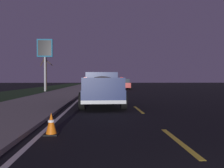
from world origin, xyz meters
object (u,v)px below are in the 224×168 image
object	(u,v)px
sedan_black	(102,83)
gas_price_sign	(45,52)
bare_tree_far	(46,72)
pickup_truck	(102,88)
traffic_cone_near	(51,124)
sedan_red	(123,84)

from	to	relation	value
sedan_black	gas_price_sign	distance (m)	13.88
bare_tree_far	pickup_truck	bearing A→B (deg)	-156.99
pickup_truck	traffic_cone_near	xyz separation A→B (m)	(-6.50, 1.36, -0.70)
sedan_black	traffic_cone_near	distance (m)	32.52
sedan_red	sedan_black	world-z (taller)	same
sedan_black	traffic_cone_near	world-z (taller)	sedan_black
sedan_red	traffic_cone_near	distance (m)	27.06
gas_price_sign	traffic_cone_near	bearing A→B (deg)	-165.33
gas_price_sign	bare_tree_far	size ratio (longest dim) A/B	1.28
sedan_red	sedan_black	distance (m)	6.63
sedan_red	pickup_truck	bearing A→B (deg)	170.59
pickup_truck	gas_price_sign	world-z (taller)	gas_price_sign
sedan_red	traffic_cone_near	xyz separation A→B (m)	(-26.64, 4.70, -0.50)
pickup_truck	bare_tree_far	bearing A→B (deg)	23.01
sedan_black	gas_price_sign	world-z (taller)	gas_price_sign
bare_tree_far	traffic_cone_near	bearing A→B (deg)	-165.60
pickup_truck	sedan_black	bearing A→B (deg)	-0.44
pickup_truck	sedan_red	xyz separation A→B (m)	(20.14, -3.34, -0.20)
sedan_black	gas_price_sign	size ratio (longest dim) A/B	0.68
sedan_red	bare_tree_far	bearing A→B (deg)	100.77
pickup_truck	sedan_black	xyz separation A→B (m)	(25.98, -0.20, -0.20)
sedan_red	gas_price_sign	world-z (taller)	gas_price_sign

